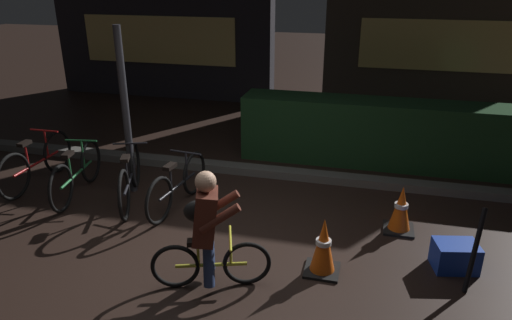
% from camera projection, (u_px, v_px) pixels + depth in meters
% --- Properties ---
extents(ground_plane, '(40.00, 40.00, 0.00)m').
position_uv_depth(ground_plane, '(226.00, 252.00, 5.28)').
color(ground_plane, black).
extents(sidewalk_curb, '(12.00, 0.24, 0.12)m').
position_uv_depth(sidewalk_curb, '(269.00, 172.00, 7.24)').
color(sidewalk_curb, '#56544F').
rests_on(sidewalk_curb, ground).
extents(hedge_row, '(4.80, 0.70, 1.05)m').
position_uv_depth(hedge_row, '(392.00, 134.00, 7.46)').
color(hedge_row, '#19381C').
rests_on(hedge_row, ground).
extents(storefront_left, '(5.44, 0.54, 4.23)m').
position_uv_depth(storefront_left, '(161.00, 8.00, 11.15)').
color(storefront_left, '#262328').
rests_on(storefront_left, ground).
extents(storefront_right, '(5.37, 0.54, 4.57)m').
position_uv_depth(storefront_right, '(452.00, 3.00, 10.23)').
color(storefront_right, '#42382D').
rests_on(storefront_right, ground).
extents(street_post, '(0.10, 0.10, 2.31)m').
position_uv_depth(street_post, '(126.00, 113.00, 6.33)').
color(street_post, '#2D2D33').
rests_on(street_post, ground).
extents(parked_bike_leftmost, '(0.46, 1.64, 0.75)m').
position_uv_depth(parked_bike_leftmost, '(37.00, 162.00, 6.84)').
color(parked_bike_leftmost, black).
rests_on(parked_bike_leftmost, ground).
extents(parked_bike_left_mid, '(0.46, 1.57, 0.73)m').
position_uv_depth(parked_bike_left_mid, '(77.00, 173.00, 6.51)').
color(parked_bike_left_mid, black).
rests_on(parked_bike_left_mid, ground).
extents(parked_bike_center_left, '(0.61, 1.55, 0.75)m').
position_uv_depth(parked_bike_center_left, '(130.00, 178.00, 6.32)').
color(parked_bike_center_left, black).
rests_on(parked_bike_center_left, ground).
extents(parked_bike_center_right, '(0.46, 1.51, 0.70)m').
position_uv_depth(parked_bike_center_right, '(178.00, 185.00, 6.18)').
color(parked_bike_center_right, black).
rests_on(parked_bike_center_right, ground).
extents(traffic_cone_near, '(0.36, 0.36, 0.62)m').
position_uv_depth(traffic_cone_near, '(323.00, 247.00, 4.83)').
color(traffic_cone_near, black).
rests_on(traffic_cone_near, ground).
extents(traffic_cone_far, '(0.36, 0.36, 0.59)m').
position_uv_depth(traffic_cone_far, '(401.00, 209.00, 5.62)').
color(traffic_cone_far, black).
rests_on(traffic_cone_far, ground).
extents(blue_crate, '(0.50, 0.41, 0.30)m').
position_uv_depth(blue_crate, '(455.00, 256.00, 4.94)').
color(blue_crate, '#193DB7').
rests_on(blue_crate, ground).
extents(cyclist, '(1.14, 0.50, 1.25)m').
position_uv_depth(cyclist, '(207.00, 229.00, 4.51)').
color(cyclist, black).
rests_on(cyclist, ground).
extents(closed_umbrella, '(0.18, 0.39, 0.80)m').
position_uv_depth(closed_umbrella, '(475.00, 250.00, 4.60)').
color(closed_umbrella, black).
rests_on(closed_umbrella, ground).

